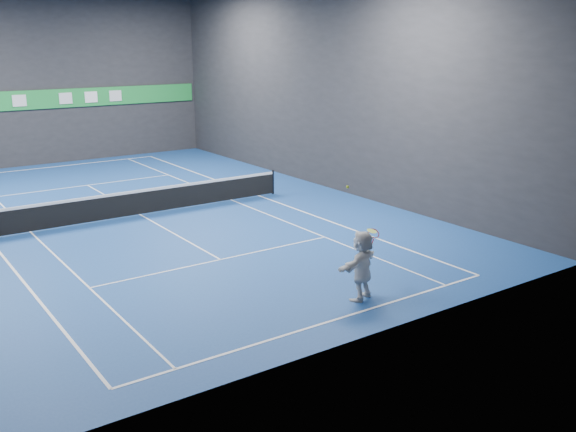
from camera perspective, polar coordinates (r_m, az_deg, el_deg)
ground at (r=25.63m, az=-12.98°, el=0.09°), size 26.00×26.00×0.00m
wall_back at (r=37.23m, az=-21.15°, el=11.19°), size 18.00×0.10×9.00m
wall_front at (r=13.68m, az=7.04°, el=6.44°), size 18.00×0.10×9.00m
wall_right at (r=29.34m, az=3.25°, el=11.30°), size 0.10×26.00×9.00m
baseline_near at (r=15.81m, az=3.80°, el=-9.31°), size 10.98×0.08×0.01m
baseline_far at (r=36.70m, az=-20.04°, el=4.14°), size 10.98×0.08×0.01m
sideline_doubles_right at (r=28.04m, az=-2.55°, el=1.80°), size 0.08×23.78×0.01m
sideline_singles_left at (r=24.49m, az=-21.90°, el=-1.36°), size 0.06×23.78×0.01m
sideline_singles_right at (r=27.35m, az=-5.00°, el=1.41°), size 0.06×23.78×0.01m
service_line_near at (r=20.07m, az=-6.02°, el=-3.87°), size 8.23×0.06×0.01m
service_line_far at (r=31.51m, az=-17.39°, el=2.63°), size 8.23×0.06×0.01m
center_service_line at (r=25.63m, az=-12.98°, el=0.10°), size 0.06×12.80×0.01m
player at (r=16.84m, az=6.58°, el=-4.36°), size 1.82×1.16×1.87m
tennis_ball at (r=16.19m, az=5.31°, el=2.58°), size 0.07×0.07×0.07m
tennis_net at (r=25.50m, az=-13.05°, el=1.26°), size 12.50×0.10×1.07m
sponsor_banner at (r=37.24m, az=-20.97°, el=9.66°), size 17.64×0.11×1.00m
tennis_racket at (r=16.90m, az=7.56°, el=-1.69°), size 0.47×0.37×0.58m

